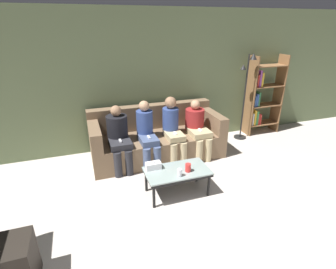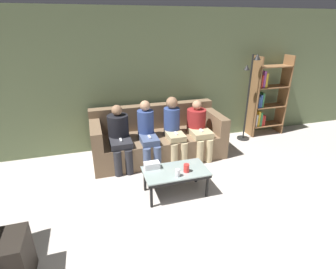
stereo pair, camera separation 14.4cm
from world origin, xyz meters
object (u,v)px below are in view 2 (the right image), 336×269
couch (158,139)px  bookshelf (265,99)px  seated_person_left_end (119,135)px  coffee_table (176,173)px  tissue_box (152,165)px  seated_person_mid_right (174,128)px  seated_person_mid_left (147,132)px  cup_near_left (178,173)px  seated_person_right_end (198,127)px  cup_near_right (186,168)px  standing_lamp (249,89)px

couch → bookshelf: (2.50, 0.33, 0.49)m
bookshelf → seated_person_left_end: size_ratio=1.59×
coffee_table → couch: bearing=86.8°
tissue_box → seated_person_mid_right: (0.62, 0.91, 0.16)m
seated_person_left_end → seated_person_mid_right: seated_person_mid_right is taller
tissue_box → seated_person_mid_left: (0.14, 0.89, 0.14)m
seated_person_mid_left → cup_near_left: bearing=-83.2°
couch → coffee_table: 1.29m
cup_near_left → seated_person_right_end: 1.47m
coffee_table → cup_near_right: 0.19m
seated_person_left_end → seated_person_right_end: seated_person_left_end is taller
cup_near_right → seated_person_left_end: bearing=124.2°
cup_near_left → bookshelf: (2.60, 1.77, 0.36)m
cup_near_right → bookshelf: 2.99m
cup_near_left → seated_person_mid_right: 1.27m
cup_near_right → seated_person_mid_left: bearing=105.0°
couch → seated_person_right_end: bearing=-17.2°
seated_person_left_end → seated_person_mid_left: 0.48m
couch → seated_person_mid_left: (-0.24, -0.24, 0.26)m
seated_person_left_end → tissue_box: bearing=-69.8°
bookshelf → cup_near_right: bearing=-145.3°
seated_person_mid_right → coffee_table: bearing=-106.4°
cup_near_left → seated_person_left_end: 1.38m
seated_person_mid_right → seated_person_mid_left: bearing=-178.4°
coffee_table → seated_person_right_end: size_ratio=0.89×
seated_person_mid_left → bookshelf: bearing=11.7°
seated_person_left_end → seated_person_right_end: size_ratio=1.04×
bookshelf → seated_person_left_end: bookshelf is taller
tissue_box → bookshelf: bookshelf is taller
couch → standing_lamp: bearing=5.3°
bookshelf → standing_lamp: bearing=-164.6°
coffee_table → seated_person_mid_right: (0.31, 1.06, 0.26)m
coffee_table → cup_near_right: size_ratio=7.71×
seated_person_mid_right → couch: bearing=136.5°
cup_near_left → standing_lamp: 2.72m
standing_lamp → seated_person_left_end: size_ratio=1.65×
couch → cup_near_right: 1.37m
couch → cup_near_right: bearing=-87.4°
cup_near_right → seated_person_mid_right: (0.18, 1.14, 0.15)m
cup_near_left → couch: bearing=86.1°
standing_lamp → coffee_table: bearing=-144.5°
standing_lamp → seated_person_left_end: (-2.70, -0.40, -0.51)m
coffee_table → seated_person_right_end: seated_person_right_end is taller
bookshelf → seated_person_mid_right: bearing=-166.2°
cup_near_right → seated_person_mid_right: bearing=81.0°
cup_near_right → standing_lamp: standing_lamp is taller
tissue_box → seated_person_mid_right: bearing=55.6°
standing_lamp → seated_person_mid_right: 1.86m
coffee_table → seated_person_left_end: bearing=121.3°
seated_person_left_end → coffee_table: bearing=-58.7°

